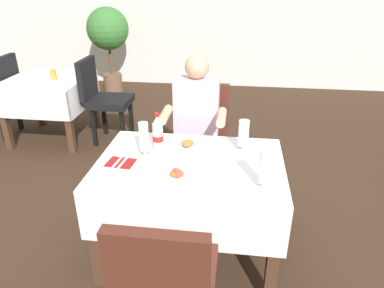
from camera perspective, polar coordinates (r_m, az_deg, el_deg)
The scene contains 16 objects.
ground_plane at distance 2.65m, azimuth -2.20°, elevation -17.66°, with size 11.00×11.00×0.00m, color #382619.
main_dining_table at distance 2.35m, azimuth -0.32°, elevation -6.54°, with size 1.19×0.84×0.74m.
chair_far_diner_seat at distance 3.06m, azimuth 1.72°, elevation 1.37°, with size 0.44×0.50×0.97m.
chair_near_camera_side at distance 1.74m, azimuth -4.17°, elevation -21.30°, with size 0.44×0.50×0.97m.
seated_diner_far at distance 2.90m, azimuth 0.62°, elevation 3.35°, with size 0.50×0.46×1.26m.
plate_near_camera at distance 2.10m, azimuth -2.50°, elevation -4.97°, with size 0.22×0.22×0.05m.
plate_far_diner at distance 2.41m, azimuth -0.26°, elevation -0.44°, with size 0.25×0.25×0.06m.
beer_glass_left at distance 2.39m, azimuth 8.29°, elevation 1.44°, with size 0.07×0.07×0.21m.
beer_glass_middle at distance 2.32m, azimuth -7.76°, elevation 0.89°, with size 0.07×0.07×0.23m.
beer_glass_right at distance 1.99m, azimuth 11.65°, elevation -3.96°, with size 0.07×0.07×0.23m.
cola_bottle_primary at distance 2.38m, azimuth -5.53°, elevation 1.61°, with size 0.07×0.07×0.26m.
napkin_cutlery_set at distance 2.29m, azimuth -11.38°, elevation -2.89°, with size 0.18×0.19×0.01m.
background_dining_table at distance 4.48m, azimuth -21.98°, elevation 7.51°, with size 0.88×0.85×0.74m.
background_chair_right at distance 4.21m, azimuth -14.19°, elevation 7.55°, with size 0.50×0.44×0.97m.
background_table_tumbler at distance 4.33m, azimuth -21.42°, elevation 10.34°, with size 0.06×0.06×0.11m, color #C68928.
potted_plant_corner at distance 5.99m, azimuth -13.34°, elevation 16.86°, with size 0.65×0.65×1.35m.
Camera 1 is at (0.34, -1.89, 1.83)m, focal length 33.14 mm.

